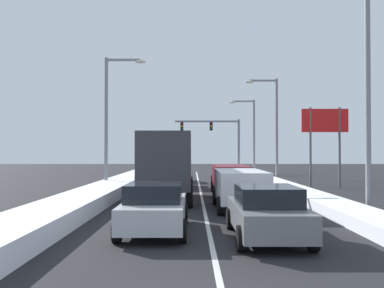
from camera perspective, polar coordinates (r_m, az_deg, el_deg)
ground_plane at (r=23.67m, az=1.50°, el=-7.01°), size 120.00×120.00×0.00m
lane_stripe_between_right_lane_and_center_lane at (r=27.99m, az=1.30°, el=-6.06°), size 0.14×47.85×0.01m
snow_bank_right_shoulder at (r=28.57m, az=12.04°, el=-5.49°), size 1.65×47.85×0.45m
snow_bank_left_shoulder at (r=28.37m, az=-9.51°, el=-5.35°), size 2.13×47.85×0.63m
sedan_gray_right_lane_nearest at (r=12.45m, az=10.12°, el=-8.93°), size 2.00×4.50×1.51m
suv_white_right_lane_second at (r=18.51m, az=6.62°, el=-5.53°), size 2.16×4.90×1.67m
suv_maroon_right_lane_third at (r=24.58m, az=5.43°, el=-4.40°), size 2.16×4.90×1.67m
sedan_charcoal_right_lane_fourth at (r=31.39m, az=4.71°, el=-4.11°), size 2.00×4.50×1.51m
sedan_silver_center_lane_nearest at (r=13.33m, az=-4.77°, el=-8.42°), size 2.00×4.50×1.51m
box_truck_center_lane_second at (r=21.35m, az=-3.08°, el=-2.55°), size 2.53×7.20×3.36m
sedan_red_center_lane_third at (r=29.29m, az=-1.66°, el=-4.34°), size 2.00×4.50×1.51m
sedan_green_center_lane_fourth at (r=35.05m, az=-2.10°, el=-3.79°), size 2.00×4.50×1.51m
traffic_light_gantry at (r=49.75m, az=3.79°, el=1.35°), size 7.54×0.47×6.20m
street_lamp_right_near at (r=18.52m, az=21.64°, el=8.54°), size 2.66×0.36×9.39m
street_lamp_right_mid at (r=35.09m, az=10.86°, el=3.12°), size 2.66×0.36×8.34m
street_lamp_right_far at (r=43.55m, az=7.98°, el=1.87°), size 2.66×0.36×7.68m
street_lamp_left_mid at (r=28.09m, az=-10.43°, el=4.34°), size 2.66×0.36×8.53m
roadside_sign_right at (r=30.74m, az=17.50°, el=1.93°), size 3.20×0.16×5.50m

